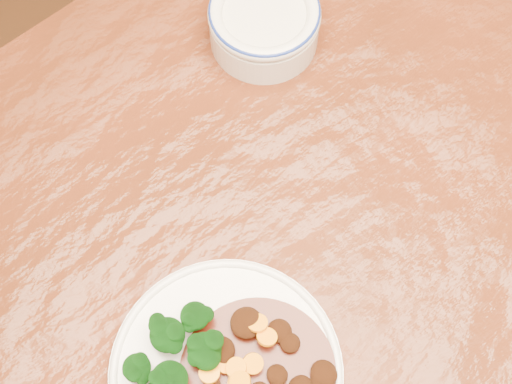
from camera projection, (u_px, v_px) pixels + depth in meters
ground at (305, 352)px, 1.48m from camera, size 4.00×4.00×0.00m
dining_table at (339, 244)px, 0.87m from camera, size 1.53×0.96×0.75m
dinner_plate at (226, 372)px, 0.72m from camera, size 0.24×0.24×0.01m
broccoli_florets at (175, 361)px, 0.70m from camera, size 0.12×0.08×0.04m
mince_stew at (259, 382)px, 0.71m from camera, size 0.16×0.16×0.03m
dip_bowl at (264, 23)px, 0.86m from camera, size 0.14×0.14×0.06m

